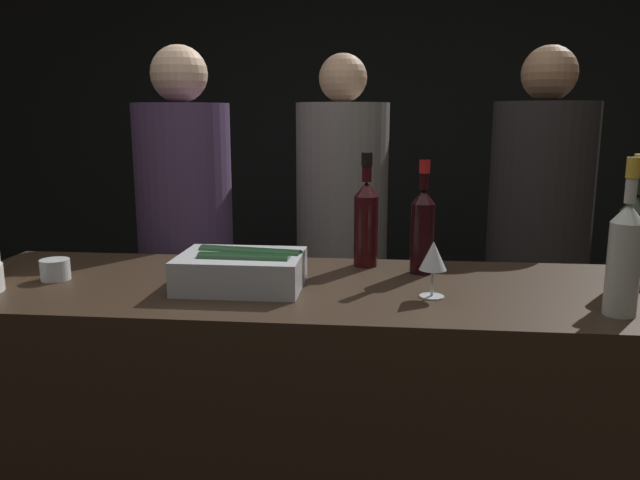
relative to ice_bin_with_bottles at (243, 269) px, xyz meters
name	(u,v)px	position (x,y,z in m)	size (l,w,h in m)	color
wall_back_chalkboard	(359,127)	(0.20, 2.53, 0.33)	(6.40, 0.06, 2.80)	black
bar_counter	(319,453)	(0.20, 0.05, -0.56)	(2.09, 0.66, 1.02)	#2D2116
ice_bin_with_bottles	(243,269)	(0.00, 0.00, 0.00)	(0.33, 0.25, 0.11)	#B7BABF
wine_glass	(433,258)	(0.50, -0.04, 0.05)	(0.07, 0.07, 0.15)	silver
candle_votive	(55,269)	(-0.55, 0.03, -0.02)	(0.08, 0.08, 0.06)	silver
champagne_bottle	(633,236)	(1.04, 0.10, 0.09)	(0.08, 0.08, 0.36)	black
rose_wine_bottle	(625,254)	(0.93, -0.14, 0.09)	(0.08, 0.08, 0.37)	#B2B7AD
red_wine_bottle_tall	(423,227)	(0.49, 0.21, 0.09)	(0.07, 0.07, 0.33)	black
red_wine_bottle_black_foil	(366,220)	(0.32, 0.28, 0.09)	(0.07, 0.07, 0.35)	black
person_in_hoodie	(187,249)	(-0.38, 0.69, -0.11)	(0.36, 0.36, 1.73)	black
person_blond_tee	(342,231)	(0.19, 1.18, -0.11)	(0.41, 0.41, 1.74)	black
person_grey_polo	(537,246)	(0.99, 0.92, -0.11)	(0.40, 0.40, 1.74)	black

